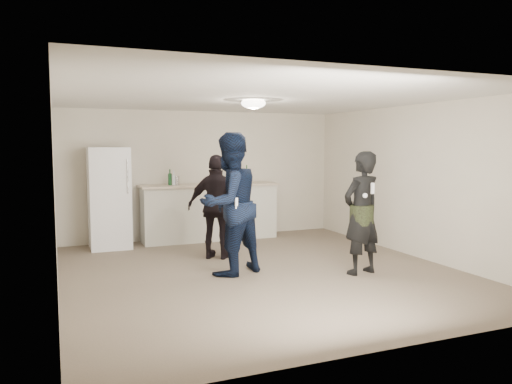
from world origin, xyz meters
name	(u,v)px	position (x,y,z in m)	size (l,w,h in m)	color
floor	(261,272)	(0.00, 0.00, 0.00)	(6.00, 6.00, 0.00)	#6B5B4C
ceiling	(261,98)	(0.00, 0.00, 2.50)	(6.00, 6.00, 0.00)	silver
wall_back	(203,175)	(0.00, 3.00, 1.25)	(6.00, 6.00, 0.00)	beige
wall_front	(393,212)	(0.00, -3.00, 1.25)	(6.00, 6.00, 0.00)	beige
wall_left	(55,193)	(-2.75, 0.00, 1.25)	(6.00, 6.00, 0.00)	beige
wall_right	(416,181)	(2.75, 0.00, 1.25)	(6.00, 6.00, 0.00)	beige
counter	(210,213)	(0.03, 2.67, 0.53)	(2.60, 0.56, 1.05)	beige
counter_top	(210,185)	(0.03, 2.67, 1.07)	(2.68, 0.64, 0.04)	beige
fridge	(109,198)	(-1.85, 2.60, 0.90)	(0.70, 0.70, 1.80)	white
fridge_handle	(128,176)	(-1.57, 2.23, 1.30)	(0.02, 0.02, 0.60)	silver
ceiling_dome	(253,103)	(0.00, 0.30, 2.45)	(0.36, 0.36, 0.16)	white
shaker	(177,181)	(-0.62, 2.64, 1.18)	(0.08, 0.08, 0.17)	#A8A8AD
man	(230,204)	(-0.46, 0.06, 1.01)	(0.98, 0.76, 2.02)	#0D1B39
woman	(362,213)	(1.29, -0.63, 0.88)	(0.64, 0.42, 1.75)	black
camo_shorts	(362,215)	(1.29, -0.63, 0.85)	(0.34, 0.34, 0.28)	#273417
spectator	(217,207)	(-0.32, 1.07, 0.84)	(0.99, 0.41, 1.69)	black
remote_man	(236,203)	(-0.46, -0.22, 1.05)	(0.04, 0.04, 0.15)	white
nunchuk_man	(244,208)	(-0.34, -0.19, 0.98)	(0.07, 0.07, 0.07)	white
remote_woman	(373,188)	(1.29, -0.88, 1.25)	(0.04, 0.04, 0.15)	silver
nunchuk_woman	(365,196)	(1.19, -0.85, 1.15)	(0.07, 0.07, 0.07)	white
bottle_cluster	(216,178)	(0.14, 2.63, 1.21)	(1.55, 0.21, 0.28)	#974916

